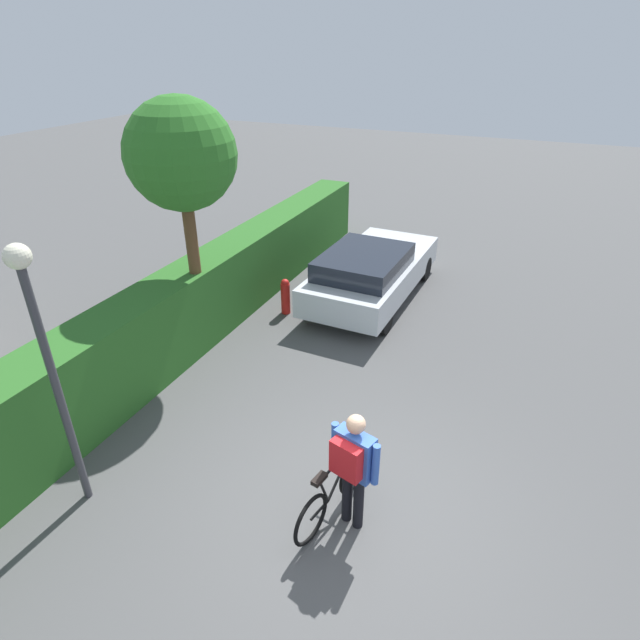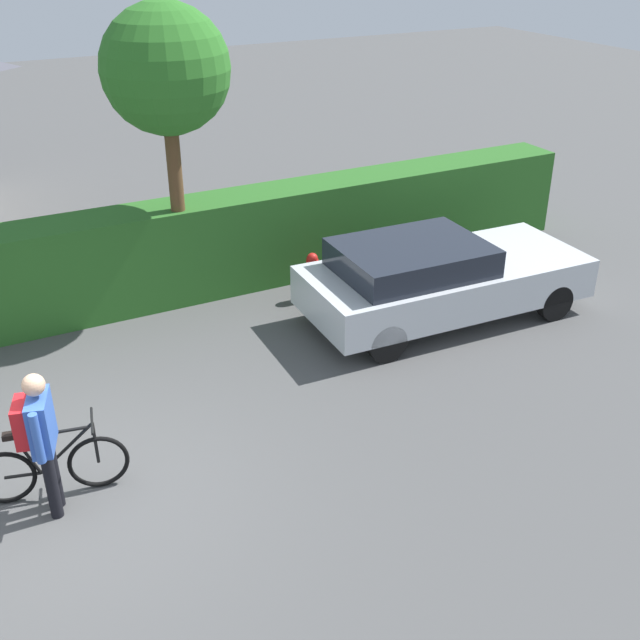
# 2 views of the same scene
# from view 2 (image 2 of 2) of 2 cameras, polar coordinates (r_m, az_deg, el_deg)

# --- Properties ---
(ground_plane) EXTENTS (60.00, 60.00, 0.00)m
(ground_plane) POSITION_cam_2_polar(r_m,az_deg,el_deg) (8.96, -17.90, -12.86)
(ground_plane) COLOR #4C4C4C
(hedge_row) EXTENTS (20.33, 0.90, 1.58)m
(hedge_row) POSITION_cam_2_polar(r_m,az_deg,el_deg) (12.36, -22.44, 2.43)
(hedge_row) COLOR #2A6223
(hedge_row) RESTS_ON ground
(parked_car_near) EXTENTS (4.47, 2.01, 1.31)m
(parked_car_near) POSITION_cam_2_polar(r_m,az_deg,el_deg) (12.03, 8.66, 3.16)
(parked_car_near) COLOR silver
(parked_car_near) RESTS_ON ground
(bicycle) EXTENTS (1.61, 0.52, 0.89)m
(bicycle) POSITION_cam_2_polar(r_m,az_deg,el_deg) (8.93, -19.13, -10.17)
(bicycle) COLOR black
(bicycle) RESTS_ON ground
(person_rider) EXTENTS (0.45, 0.65, 1.68)m
(person_rider) POSITION_cam_2_polar(r_m,az_deg,el_deg) (8.34, -19.95, -7.71)
(person_rider) COLOR black
(person_rider) RESTS_ON ground
(tree_kerbside) EXTENTS (1.87, 1.87, 4.62)m
(tree_kerbside) POSITION_cam_2_polar(r_m,az_deg,el_deg) (11.77, -11.27, 17.44)
(tree_kerbside) COLOR brown
(tree_kerbside) RESTS_ON ground
(fire_hydrant) EXTENTS (0.20, 0.20, 0.81)m
(fire_hydrant) POSITION_cam_2_polar(r_m,az_deg,el_deg) (12.62, -0.57, 3.28)
(fire_hydrant) COLOR red
(fire_hydrant) RESTS_ON ground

